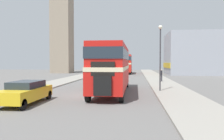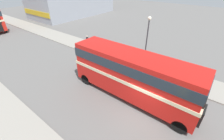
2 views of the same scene
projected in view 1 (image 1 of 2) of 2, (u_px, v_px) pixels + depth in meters
The scene contains 9 objects.
ground_plane at pixel (93, 96), 17.36m from camera, with size 120.00×120.00×0.00m, color slate.
sidewalk_right at pixel (180, 97), 16.62m from camera, with size 3.50×120.00×0.12m.
sidewalk_left at pixel (13, 94), 18.10m from camera, with size 3.50×120.00×0.12m.
double_decker_bus at pixel (112, 65), 18.99m from camera, with size 2.56×10.91×4.06m.
bus_distant at pixel (126, 63), 51.39m from camera, with size 2.50×10.33×4.37m.
car_parked_near at pixel (26, 92), 14.08m from camera, with size 1.83×4.52×1.45m.
pedestrian_walking at pixel (161, 74), 29.25m from camera, with size 0.34×0.34×1.66m.
street_lamp at pixel (160, 48), 19.48m from camera, with size 0.36×0.36×5.86m.
shop_building_block at pixel (218, 54), 47.50m from camera, with size 21.88×11.13×9.05m.
Camera 1 is at (3.41, -17.01, 2.68)m, focal length 35.00 mm.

